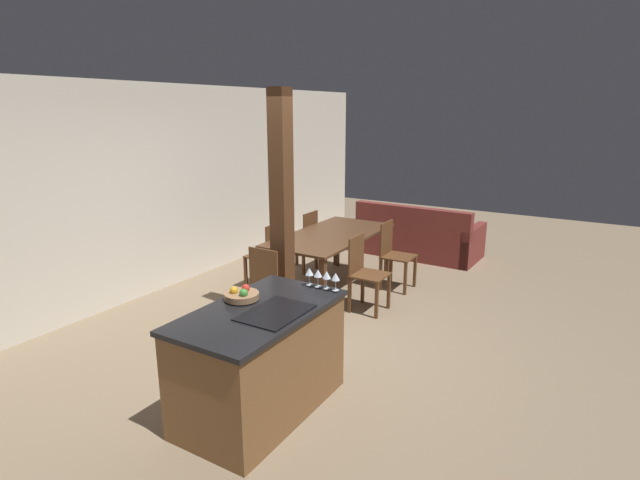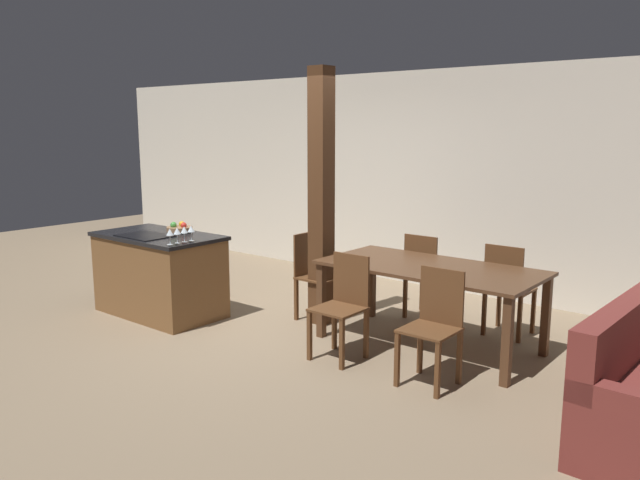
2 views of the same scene
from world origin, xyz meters
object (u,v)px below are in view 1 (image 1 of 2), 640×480
(dining_chair_head_end, at_px, (270,283))
(timber_post, at_px, (282,210))
(wine_glass_end, at_px, (309,272))
(dining_chair_far_left, at_px, (268,254))
(dining_table, at_px, (331,240))
(dining_chair_far_right, at_px, (304,240))
(couch, at_px, (418,238))
(wine_glass_far, at_px, (318,274))
(fruit_bowl, at_px, (242,295))
(wine_glass_near, at_px, (336,277))
(kitchen_island, at_px, (260,360))
(dining_chair_near_right, at_px, (394,254))
(wine_glass_middle, at_px, (327,275))
(dining_chair_near_left, at_px, (364,272))

(dining_chair_head_end, bearing_deg, timber_post, -115.78)
(wine_glass_end, distance_m, dining_chair_far_left, 2.47)
(dining_table, distance_m, dining_chair_far_right, 0.87)
(couch, bearing_deg, wine_glass_far, 100.32)
(fruit_bowl, distance_m, dining_chair_head_end, 1.56)
(dining_chair_head_end, xyz_separation_m, couch, (3.50, -0.46, -0.20))
(wine_glass_near, xyz_separation_m, timber_post, (0.91, 1.19, 0.29))
(wine_glass_end, distance_m, timber_post, 1.34)
(dining_chair_far_left, bearing_deg, wine_glass_end, 45.58)
(kitchen_island, relative_size, dining_chair_near_right, 1.56)
(dining_chair_head_end, distance_m, timber_post, 0.83)
(wine_glass_middle, bearing_deg, dining_chair_head_end, 56.88)
(wine_glass_end, relative_size, dining_chair_near_left, 0.17)
(dining_chair_far_left, distance_m, dining_chair_head_end, 1.17)
(kitchen_island, xyz_separation_m, wine_glass_middle, (0.64, -0.24, 0.57))
(dining_chair_near_right, relative_size, dining_chair_far_left, 1.00)
(wine_glass_near, distance_m, wine_glass_end, 0.26)
(kitchen_island, relative_size, wine_glass_near, 9.09)
(fruit_bowl, bearing_deg, dining_chair_head_end, 28.08)
(dining_chair_far_right, bearing_deg, dining_chair_near_left, 58.10)
(dining_chair_near_right, height_order, dining_chair_far_left, same)
(wine_glass_far, height_order, dining_chair_near_left, wine_glass_far)
(wine_glass_end, xyz_separation_m, dining_chair_far_left, (1.69, 1.72, -0.53))
(wine_glass_near, xyz_separation_m, dining_chair_far_right, (2.58, 1.98, -0.53))
(kitchen_island, relative_size, wine_glass_far, 9.09)
(wine_glass_middle, xyz_separation_m, dining_chair_near_right, (2.58, 0.45, -0.53))
(wine_glass_middle, distance_m, wine_glass_end, 0.17)
(wine_glass_middle, xyz_separation_m, dining_chair_head_end, (0.77, 1.17, -0.53))
(wine_glass_end, relative_size, dining_chair_far_right, 0.17)
(fruit_bowl, height_order, dining_chair_head_end, fruit_bowl)
(wine_glass_near, bearing_deg, timber_post, 52.45)
(wine_glass_near, bearing_deg, couch, 10.60)
(kitchen_island, distance_m, dining_table, 2.93)
(dining_chair_near_left, xyz_separation_m, dining_chair_near_right, (0.90, 0.00, 0.00))
(dining_chair_far_right, bearing_deg, couch, 144.84)
(wine_glass_end, bearing_deg, dining_chair_near_left, 9.48)
(dining_table, xyz_separation_m, dining_chair_head_end, (-1.37, 0.00, -0.19))
(wine_glass_far, height_order, dining_chair_far_right, wine_glass_far)
(wine_glass_end, distance_m, dining_table, 2.38)
(couch, bearing_deg, dining_chair_near_right, 100.64)
(wine_glass_near, relative_size, wine_glass_middle, 1.00)
(dining_chair_near_right, relative_size, timber_post, 0.35)
(timber_post, bearing_deg, wine_glass_middle, -129.66)
(wine_glass_far, height_order, wine_glass_end, same)
(wine_glass_middle, bearing_deg, wine_glass_near, -90.00)
(timber_post, bearing_deg, dining_chair_far_right, 25.38)
(dining_table, distance_m, couch, 2.21)
(timber_post, bearing_deg, dining_chair_far_left, 45.70)
(dining_chair_head_end, bearing_deg, dining_table, -90.00)
(fruit_bowl, xyz_separation_m, wine_glass_end, (0.56, -0.29, 0.08))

